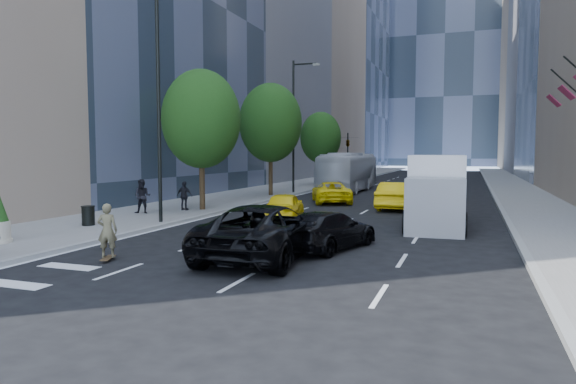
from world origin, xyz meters
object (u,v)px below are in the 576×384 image
at_px(city_bus, 349,172).
at_px(black_sedan_mercedes, 328,230).
at_px(trash_can, 88,216).
at_px(skateboarder, 107,234).
at_px(box_truck, 437,190).
at_px(black_sedan_lincoln, 265,231).

bearing_deg(city_bus, black_sedan_mercedes, -78.97).
distance_m(black_sedan_mercedes, trash_can, 10.70).
xyz_separation_m(skateboarder, box_truck, (8.67, 10.77, 0.77)).
bearing_deg(black_sedan_lincoln, black_sedan_mercedes, -127.87).
relative_size(black_sedan_lincoln, trash_can, 7.53).
bearing_deg(skateboarder, box_truck, -150.23).
height_order(black_sedan_mercedes, box_truck, box_truck).
bearing_deg(trash_can, box_truck, 22.83).
distance_m(skateboarder, box_truck, 13.85).
bearing_deg(black_sedan_mercedes, trash_can, 10.14).
relative_size(black_sedan_mercedes, trash_can, 5.59).
bearing_deg(black_sedan_lincoln, city_bus, -84.39).
relative_size(skateboarder, trash_can, 2.04).
relative_size(black_sedan_mercedes, box_truck, 0.67).
bearing_deg(box_truck, trash_can, -159.33).
bearing_deg(trash_can, black_sedan_mercedes, -5.36).
height_order(black_sedan_mercedes, trash_can, black_sedan_mercedes).
xyz_separation_m(city_bus, box_truck, (8.19, -18.72, -0.03)).
height_order(black_sedan_mercedes, city_bus, city_bus).
relative_size(black_sedan_mercedes, city_bus, 0.38).
bearing_deg(box_truck, skateboarder, -131.00).
height_order(city_bus, trash_can, city_bus).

